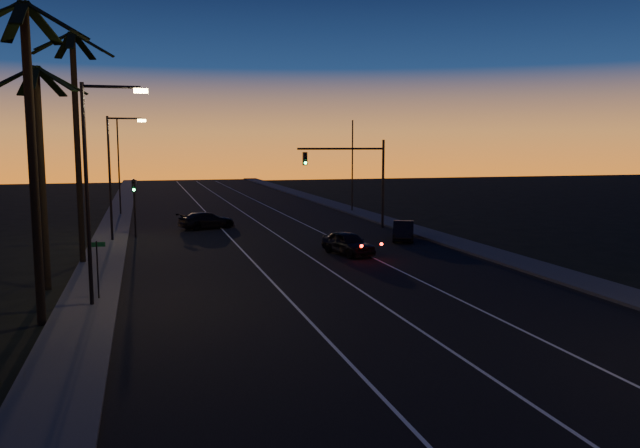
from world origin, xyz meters
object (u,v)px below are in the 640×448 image
object	(u,v)px
signal_mast	(355,168)
cross_car	(207,220)
lead_car	(348,243)
right_car	(403,231)

from	to	relation	value
signal_mast	cross_car	distance (m)	12.39
cross_car	lead_car	bearing A→B (deg)	-63.78
cross_car	signal_mast	bearing A→B (deg)	-16.05
signal_mast	cross_car	bearing A→B (deg)	163.95
signal_mast	lead_car	size ratio (longest dim) A/B	1.48
right_car	cross_car	size ratio (longest dim) A/B	0.86
signal_mast	lead_car	xyz separation A→B (m)	(-4.21, -11.03, -4.07)
signal_mast	right_car	xyz separation A→B (m)	(1.29, -6.65, -4.11)
signal_mast	cross_car	size ratio (longest dim) A/B	1.44
lead_car	cross_car	bearing A→B (deg)	116.22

